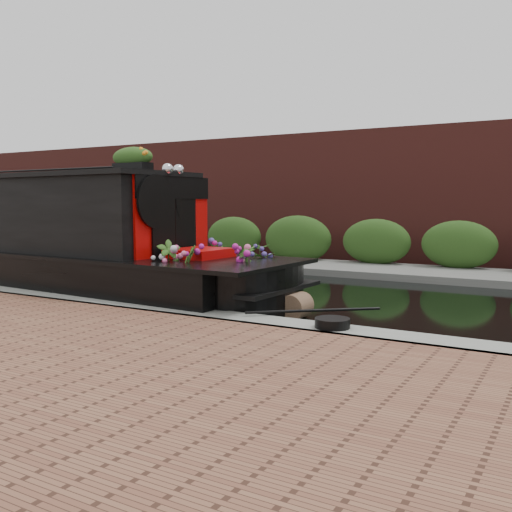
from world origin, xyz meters
The scene contains 8 objects.
ground centered at (0.00, 0.00, 0.00)m, with size 80.00×80.00×0.00m, color black.
near_bank_coping centered at (0.00, -3.30, 0.00)m, with size 40.00×0.60×0.50m, color gray.
far_bank_path centered at (0.00, 4.20, 0.00)m, with size 40.00×2.40×0.34m, color slate.
far_hedge centered at (0.00, 5.10, 0.00)m, with size 40.00×1.10×2.80m, color #294B19.
far_brick_wall centered at (0.00, 7.20, 0.00)m, with size 40.00×1.00×8.00m, color maroon.
narrowboat centered at (-3.58, -1.93, 0.90)m, with size 13.03×2.90×3.05m.
rope_fender centered at (3.28, -1.92, 0.20)m, with size 0.40×0.40×0.45m, color brown.
coiled_mooring_rope centered at (4.44, -3.29, 0.31)m, with size 0.44×0.44×0.12m, color black.
Camera 1 is at (7.14, -9.83, 1.81)m, focal length 40.00 mm.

